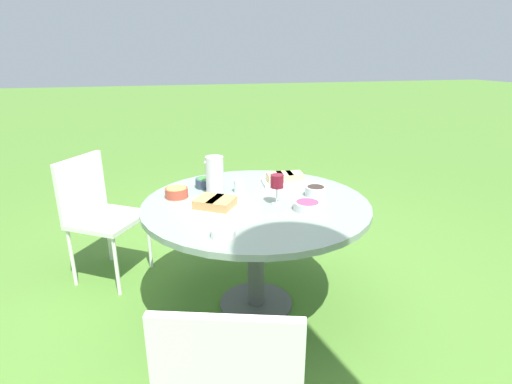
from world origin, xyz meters
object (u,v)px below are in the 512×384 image
at_px(chair_near_left, 98,208).
at_px(water_pitcher, 215,175).
at_px(wine_glass, 277,182).
at_px(dining_table, 256,216).

bearing_deg(chair_near_left, water_pitcher, 149.41).
xyz_separation_m(chair_near_left, wine_glass, (-1.09, 0.74, 0.33)).
xyz_separation_m(dining_table, water_pitcher, (0.21, -0.21, 0.21)).
bearing_deg(chair_near_left, dining_table, 146.03).
xyz_separation_m(dining_table, chair_near_left, (0.98, -0.66, -0.10)).
bearing_deg(water_pitcher, wine_glass, 138.68).
height_order(dining_table, wine_glass, wine_glass).
relative_size(water_pitcher, wine_glass, 1.33).
bearing_deg(dining_table, chair_near_left, -33.97).
distance_m(dining_table, wine_glass, 0.26).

